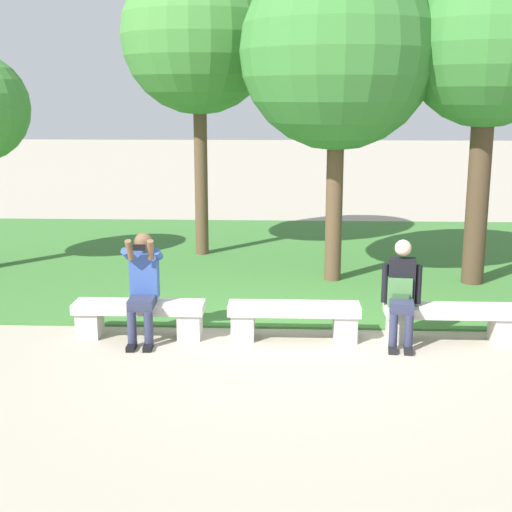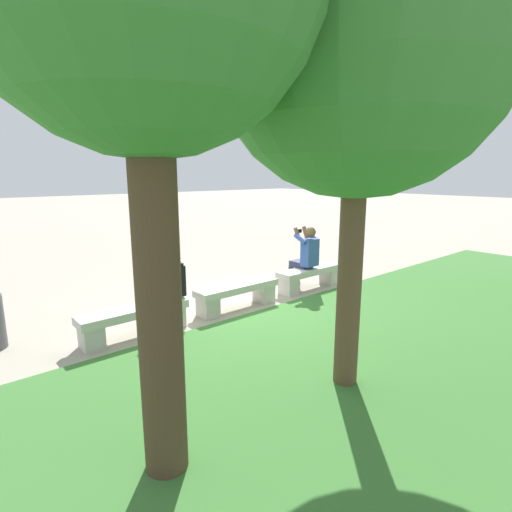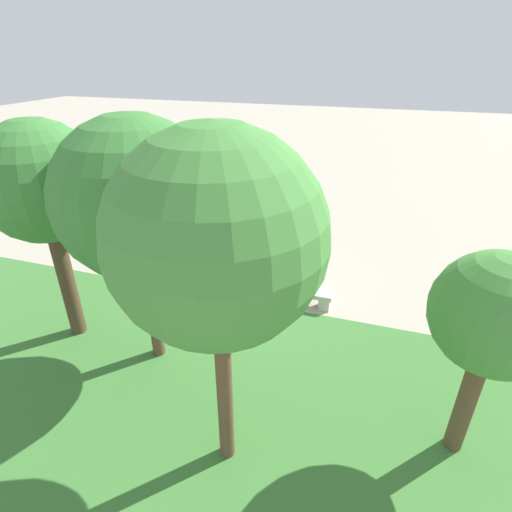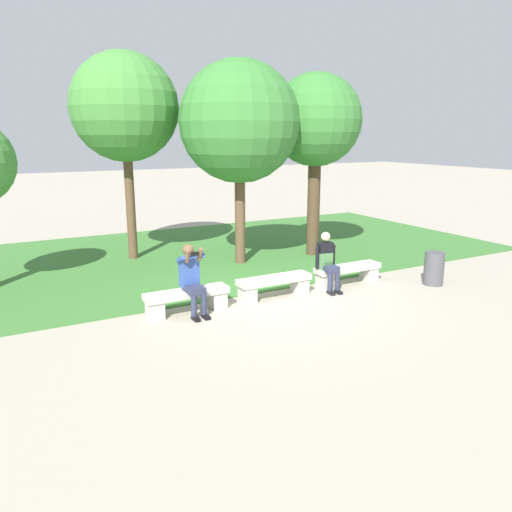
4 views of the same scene
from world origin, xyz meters
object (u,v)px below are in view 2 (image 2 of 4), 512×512
(tree_right_background, at_px, (361,46))
(person_photographer, at_px, (305,254))
(backpack, at_px, (172,288))
(bench_near, at_px, (237,293))
(bench_mid, at_px, (135,318))
(person_distant, at_px, (170,284))
(bench_main, at_px, (310,275))

(tree_right_background, bearing_deg, person_photographer, -130.49)
(backpack, bearing_deg, bench_near, 179.10)
(bench_mid, height_order, person_distant, person_distant)
(bench_mid, distance_m, person_distant, 0.74)
(bench_near, distance_m, person_distant, 1.35)
(bench_mid, xyz_separation_m, tree_right_background, (-1.27, 2.85, 3.31))
(person_distant, bearing_deg, tree_right_background, 102.37)
(tree_right_background, bearing_deg, backpack, -77.79)
(bench_main, xyz_separation_m, person_distant, (3.21, -0.07, 0.38))
(person_photographer, bearing_deg, tree_right_background, 49.51)
(person_photographer, relative_size, person_distant, 1.05)
(backpack, bearing_deg, bench_mid, 1.76)
(bench_main, height_order, tree_right_background, tree_right_background)
(bench_main, distance_m, backpack, 3.21)
(backpack, bearing_deg, tree_right_background, 102.21)
(bench_near, xyz_separation_m, tree_right_background, (0.65, 2.85, 3.31))
(person_photographer, height_order, backpack, person_photographer)
(person_distant, distance_m, backpack, 0.07)
(person_photographer, bearing_deg, bench_main, 134.89)
(bench_main, height_order, bench_near, same)
(person_distant, relative_size, tree_right_background, 0.25)
(bench_mid, bearing_deg, backpack, -178.24)
(tree_right_background, bearing_deg, bench_mid, -65.99)
(bench_mid, xyz_separation_m, backpack, (-0.65, -0.02, 0.34))
(bench_mid, xyz_separation_m, person_distant, (-0.63, -0.07, 0.38))
(bench_main, xyz_separation_m, bench_mid, (3.84, 0.00, 0.00))
(bench_near, relative_size, person_distant, 1.29)
(backpack, bearing_deg, person_distant, -68.26)
(backpack, distance_m, tree_right_background, 4.18)
(bench_near, relative_size, tree_right_background, 0.32)
(bench_mid, xyz_separation_m, person_photographer, (-3.77, -0.08, 0.45))
(person_photographer, xyz_separation_m, person_distant, (3.14, 0.01, -0.06))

